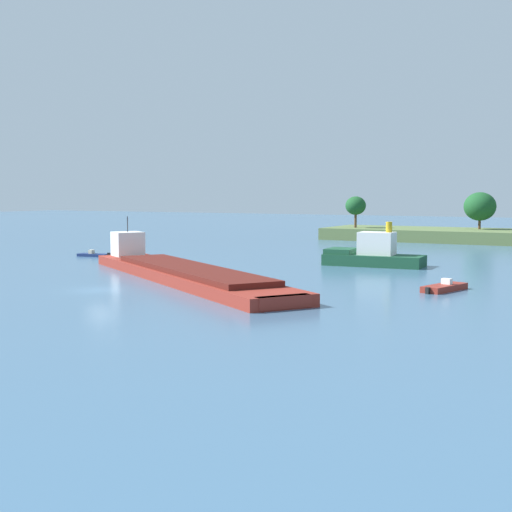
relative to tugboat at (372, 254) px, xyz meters
name	(u,v)px	position (x,y,z in m)	size (l,w,h in m)	color
ground_plane	(99,290)	(-13.92, -30.74, -1.29)	(400.00, 400.00, 0.00)	#3D607F
tugboat	(372,254)	(0.00, 0.00, 0.00)	(11.60, 5.05, 5.08)	#19472D
cargo_barge	(180,271)	(-12.11, -21.17, -0.47)	(35.57, 26.60, 5.60)	maroon
small_motorboat	(94,255)	(-36.08, -6.01, -1.08)	(4.63, 2.03, 0.87)	navy
fishing_skiff	(444,287)	(12.38, -17.06, -1.01)	(3.03, 5.51, 1.03)	maroon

